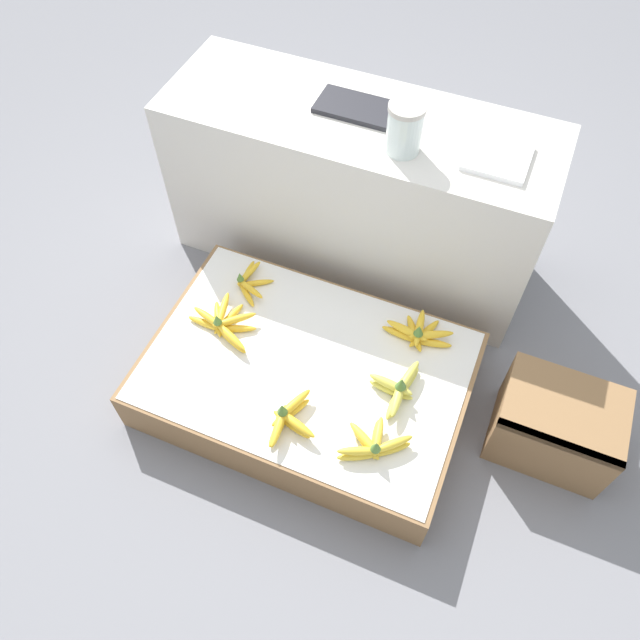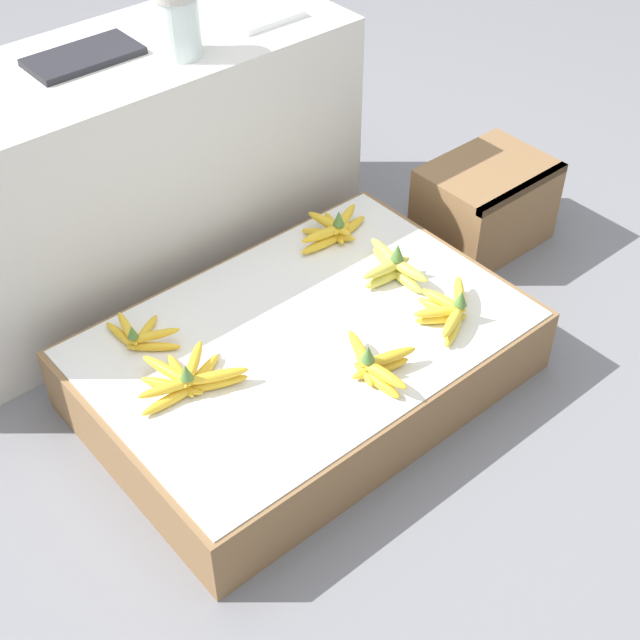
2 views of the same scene
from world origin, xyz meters
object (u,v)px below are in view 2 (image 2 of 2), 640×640
glass_jar (178,23)px  foam_tray_white (256,12)px  banana_bunch_front_midleft (374,365)px  banana_bunch_back_left (140,335)px  banana_bunch_middle_left (187,379)px  banana_bunch_back_midright (334,229)px  banana_bunch_middle_midright (393,267)px  banana_bunch_front_midright (449,310)px  wooden_crate (485,204)px

glass_jar → foam_tray_white: (0.30, 0.07, -0.08)m
banana_bunch_front_midleft → banana_bunch_back_left: (-0.37, 0.46, -0.01)m
banana_bunch_middle_left → banana_bunch_back_left: size_ratio=1.29×
glass_jar → banana_bunch_front_midleft: bearing=-94.0°
banana_bunch_middle_left → glass_jar: 0.90m
banana_bunch_front_midleft → glass_jar: bearing=86.0°
banana_bunch_back_left → banana_bunch_back_midright: size_ratio=0.80×
glass_jar → foam_tray_white: glass_jar is taller
glass_jar → foam_tray_white: size_ratio=0.83×
banana_bunch_middle_midright → glass_jar: size_ratio=1.39×
banana_bunch_front_midleft → foam_tray_white: (0.36, 0.90, 0.48)m
foam_tray_white → banana_bunch_middle_midright: bearing=-95.5°
banana_bunch_front_midleft → banana_bunch_middle_left: banana_bunch_front_midleft is taller
banana_bunch_front_midleft → banana_bunch_front_midright: 0.28m
banana_bunch_front_midright → foam_tray_white: bearing=85.2°
banana_bunch_back_left → foam_tray_white: (0.72, 0.44, 0.49)m
banana_bunch_middle_left → foam_tray_white: 1.08m
wooden_crate → banana_bunch_back_midright: bearing=167.6°
foam_tray_white → banana_bunch_middle_left: bearing=-138.3°
banana_bunch_back_left → banana_bunch_back_midright: (0.65, 0.02, 0.01)m
glass_jar → banana_bunch_back_midright: bearing=-56.4°
banana_bunch_back_left → glass_jar: size_ratio=1.21×
banana_bunch_middle_midright → glass_jar: glass_jar is taller
banana_bunch_middle_midright → foam_tray_white: size_ratio=1.15×
banana_bunch_front_midright → banana_bunch_middle_midright: size_ratio=0.92×
wooden_crate → foam_tray_white: (-0.46, 0.53, 0.57)m
foam_tray_white → banana_bunch_back_left: bearing=-149.0°
wooden_crate → banana_bunch_middle_midright: size_ratio=1.65×
banana_bunch_back_left → foam_tray_white: foam_tray_white is taller
banana_bunch_middle_left → glass_jar: bearing=53.4°
wooden_crate → banana_bunch_middle_left: banana_bunch_middle_left is taller
banana_bunch_front_midright → foam_tray_white: size_ratio=1.06×
banana_bunch_middle_midright → banana_bunch_back_midright: bearing=91.3°
banana_bunch_middle_midright → banana_bunch_front_midright: bearing=-92.5°
banana_bunch_front_midleft → banana_bunch_back_left: bearing=128.7°
wooden_crate → banana_bunch_front_midleft: bearing=-156.0°
banana_bunch_front_midright → glass_jar: glass_jar is taller
banana_bunch_middle_midright → banana_bunch_back_left: 0.70m
banana_bunch_front_midright → banana_bunch_middle_midright: bearing=87.5°
banana_bunch_back_midright → banana_bunch_front_midright: bearing=-90.5°
banana_bunch_front_midleft → foam_tray_white: foam_tray_white is taller
banana_bunch_back_left → wooden_crate: bearing=-4.8°
banana_bunch_front_midleft → banana_bunch_back_midright: 0.56m
banana_bunch_back_left → glass_jar: (0.43, 0.36, 0.56)m
banana_bunch_front_midright → banana_bunch_back_left: size_ratio=1.05×
banana_bunch_middle_left → banana_bunch_middle_midright: (0.66, -0.01, 0.01)m
wooden_crate → banana_bunch_front_midright: (-0.53, -0.34, 0.09)m
banana_bunch_back_midright → wooden_crate: bearing=-12.4°
banana_bunch_front_midright → foam_tray_white: 1.00m
banana_bunch_front_midright → banana_bunch_middle_left: bearing=160.4°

